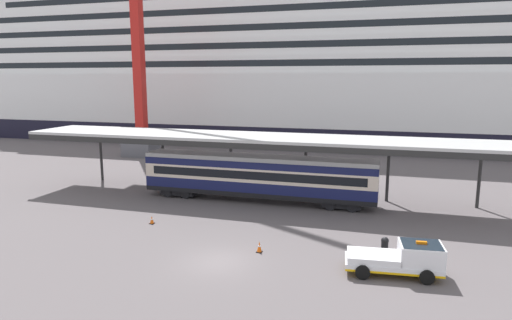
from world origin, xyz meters
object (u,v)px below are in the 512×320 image
Objects in this scene: traffic_cone_mid at (152,220)px; quay_bollard at (385,244)px; dockside_crane at (144,39)px; cruise_ship at (373,63)px; train_carriage at (258,176)px; traffic_cone_near at (259,247)px; service_truck at (403,258)px.

traffic_cone_mid is 0.63× the size of quay_bollard.
quay_bollard is at bearing -40.42° from dockside_crane.
cruise_ship is at bearing 93.35° from quay_bollard.
train_carriage is 0.39× the size of dockside_crane.
traffic_cone_near is at bearing -50.30° from dockside_crane.
dockside_crane is 45.45m from quay_bollard.
traffic_cone_mid is at bearing 177.45° from quay_bollard.
cruise_ship is 32.57× the size of service_truck.
traffic_cone_near is 0.01× the size of dockside_crane.
dockside_crane is at bearing 137.27° from service_truck.
cruise_ship is 51.86m from traffic_cone_mid.
service_truck is 0.10× the size of dockside_crane.
service_truck is 8.60m from traffic_cone_near.
cruise_ship reaches higher than traffic_cone_mid.
quay_bollard is (32.50, -27.68, -15.60)m from dockside_crane.
dockside_crane is at bearing 139.15° from train_carriage.
service_truck is (3.82, -52.15, -12.40)m from cruise_ship.
service_truck is 48.00m from dockside_crane.
quay_bollard is at bearing 17.15° from traffic_cone_near.
quay_bollard is (7.57, 2.34, 0.16)m from traffic_cone_near.
traffic_cone_mid is at bearing 161.67° from traffic_cone_near.
traffic_cone_near is at bearing -162.85° from quay_bollard.
quay_bollard is (-0.96, 3.22, -0.47)m from service_truck.
dockside_crane is at bearing 120.08° from traffic_cone_mid.
cruise_ship is 3.32× the size of dockside_crane.
traffic_cone_near is 1.18× the size of traffic_cone_mid.
service_truck is at bearing -45.84° from train_carriage.
service_truck reaches higher than quay_bollard.
traffic_cone_mid is at bearing -106.25° from cruise_ship.
quay_bollard is at bearing -2.55° from traffic_cone_mid.
cruise_ship is 36.57m from dockside_crane.
traffic_cone_near is (-8.53, 0.89, -0.64)m from service_truck.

